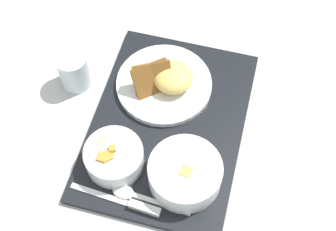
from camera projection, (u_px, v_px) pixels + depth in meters
ground_plane at (168, 126)px, 0.98m from camera, size 4.00×4.00×0.00m
serving_tray at (168, 124)px, 0.98m from camera, size 0.48×0.37×0.01m
bowl_salad at (114, 156)px, 0.90m from camera, size 0.12×0.12×0.06m
bowl_soup at (185, 173)px, 0.88m from camera, size 0.14×0.14×0.06m
plate_main at (165, 82)px, 1.00m from camera, size 0.21×0.21×0.07m
knife at (135, 205)px, 0.87m from camera, size 0.03×0.18×0.01m
spoon at (140, 197)px, 0.88m from camera, size 0.03×0.16×0.01m
glass_water at (74, 72)px, 1.00m from camera, size 0.07×0.07×0.09m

